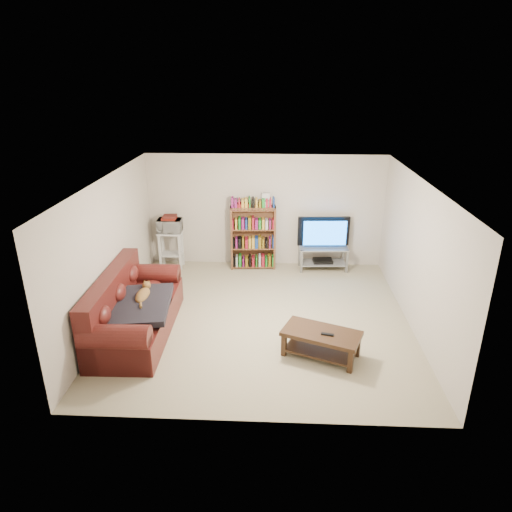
# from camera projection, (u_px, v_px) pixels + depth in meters

# --- Properties ---
(floor) EXTENTS (5.00, 5.00, 0.00)m
(floor) POSITION_uv_depth(u_px,v_px,m) (261.00, 319.00, 7.84)
(floor) COLOR tan
(floor) RESTS_ON ground
(ceiling) EXTENTS (5.00, 5.00, 0.00)m
(ceiling) POSITION_uv_depth(u_px,v_px,m) (261.00, 181.00, 6.95)
(ceiling) COLOR white
(ceiling) RESTS_ON ground
(wall_back) EXTENTS (5.00, 0.00, 5.00)m
(wall_back) POSITION_uv_depth(u_px,v_px,m) (265.00, 211.00, 9.71)
(wall_back) COLOR beige
(wall_back) RESTS_ON ground
(wall_front) EXTENTS (5.00, 0.00, 5.00)m
(wall_front) POSITION_uv_depth(u_px,v_px,m) (253.00, 336.00, 5.07)
(wall_front) COLOR beige
(wall_front) RESTS_ON ground
(wall_left) EXTENTS (0.00, 5.00, 5.00)m
(wall_left) POSITION_uv_depth(u_px,v_px,m) (109.00, 251.00, 7.50)
(wall_left) COLOR beige
(wall_left) RESTS_ON ground
(wall_right) EXTENTS (0.00, 5.00, 5.00)m
(wall_right) POSITION_uv_depth(u_px,v_px,m) (417.00, 257.00, 7.28)
(wall_right) COLOR beige
(wall_right) RESTS_ON ground
(sofa) EXTENTS (1.07, 2.39, 1.01)m
(sofa) POSITION_uv_depth(u_px,v_px,m) (132.00, 313.00, 7.30)
(sofa) COLOR #4D1714
(sofa) RESTS_ON floor
(blanket) EXTENTS (1.03, 1.28, 0.20)m
(blanket) POSITION_uv_depth(u_px,v_px,m) (139.00, 305.00, 7.06)
(blanket) COLOR black
(blanket) RESTS_ON sofa
(cat) EXTENTS (0.27, 0.65, 0.19)m
(cat) POSITION_uv_depth(u_px,v_px,m) (143.00, 295.00, 7.24)
(cat) COLOR brown
(cat) RESTS_ON sofa
(coffee_table) EXTENTS (1.25, 0.94, 0.41)m
(coffee_table) POSITION_uv_depth(u_px,v_px,m) (321.00, 339.00, 6.71)
(coffee_table) COLOR #342012
(coffee_table) RESTS_ON floor
(remote) EXTENTS (0.19, 0.09, 0.02)m
(remote) POSITION_uv_depth(u_px,v_px,m) (327.00, 334.00, 6.58)
(remote) COLOR black
(remote) RESTS_ON coffee_table
(tv_stand) EXTENTS (1.04, 0.51, 0.51)m
(tv_stand) POSITION_uv_depth(u_px,v_px,m) (323.00, 254.00, 9.71)
(tv_stand) COLOR #999EA3
(tv_stand) RESTS_ON floor
(television) EXTENTS (1.10, 0.21, 0.63)m
(television) POSITION_uv_depth(u_px,v_px,m) (324.00, 233.00, 9.54)
(television) COLOR black
(television) RESTS_ON tv_stand
(dvd_player) EXTENTS (0.42, 0.31, 0.06)m
(dvd_player) POSITION_uv_depth(u_px,v_px,m) (323.00, 261.00, 9.77)
(dvd_player) COLOR black
(dvd_player) RESTS_ON tv_stand
(bookshelf) EXTENTS (0.96, 0.35, 1.37)m
(bookshelf) POSITION_uv_depth(u_px,v_px,m) (253.00, 237.00, 9.67)
(bookshelf) COLOR brown
(bookshelf) RESTS_ON floor
(shelf_clutter) EXTENTS (0.70, 0.25, 0.28)m
(shelf_clutter) POSITION_uv_depth(u_px,v_px,m) (258.00, 201.00, 9.40)
(shelf_clutter) COLOR silver
(shelf_clutter) RESTS_ON bookshelf
(microwave_stand) EXTENTS (0.51, 0.37, 0.81)m
(microwave_stand) POSITION_uv_depth(u_px,v_px,m) (171.00, 245.00, 9.76)
(microwave_stand) COLOR silver
(microwave_stand) RESTS_ON floor
(microwave) EXTENTS (0.50, 0.34, 0.27)m
(microwave) POSITION_uv_depth(u_px,v_px,m) (170.00, 226.00, 9.60)
(microwave) COLOR silver
(microwave) RESTS_ON microwave_stand
(game_boxes) EXTENTS (0.30, 0.26, 0.05)m
(game_boxes) POSITION_uv_depth(u_px,v_px,m) (169.00, 218.00, 9.54)
(game_boxes) COLOR maroon
(game_boxes) RESTS_ON microwave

